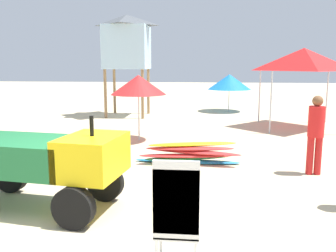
% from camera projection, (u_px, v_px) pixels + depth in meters
% --- Properties ---
extents(ground, '(80.00, 80.00, 0.00)m').
position_uv_depth(ground, '(87.00, 225.00, 5.20)').
color(ground, beige).
extents(utility_cart, '(2.69, 1.60, 1.50)m').
position_uv_depth(utility_cart, '(45.00, 160.00, 5.66)').
color(utility_cart, '#1E6B38').
rests_on(utility_cart, ground).
extents(stacked_plastic_chairs, '(0.48, 0.48, 1.29)m').
position_uv_depth(stacked_plastic_chairs, '(177.00, 207.00, 3.90)').
color(stacked_plastic_chairs, white).
rests_on(stacked_plastic_chairs, ground).
extents(surfboard_pile, '(2.44, 0.80, 0.48)m').
position_uv_depth(surfboard_pile, '(190.00, 153.00, 8.36)').
color(surfboard_pile, '#268CCC').
rests_on(surfboard_pile, ground).
extents(lifeguard_near_left, '(0.32, 0.32, 1.62)m').
position_uv_depth(lifeguard_near_left, '(316.00, 130.00, 7.43)').
color(lifeguard_near_left, red).
rests_on(lifeguard_near_left, ground).
extents(popup_canopy, '(2.58, 2.58, 2.79)m').
position_uv_depth(popup_canopy, '(304.00, 59.00, 12.70)').
color(popup_canopy, '#B2B2B7').
rests_on(popup_canopy, ground).
extents(lifeguard_tower, '(1.98, 1.98, 4.28)m').
position_uv_depth(lifeguard_tower, '(127.00, 42.00, 15.57)').
color(lifeguard_tower, olive).
rests_on(lifeguard_tower, ground).
extents(beach_umbrella_left, '(1.62, 1.62, 1.93)m').
position_uv_depth(beach_umbrella_left, '(138.00, 85.00, 10.65)').
color(beach_umbrella_left, beige).
rests_on(beach_umbrella_left, ground).
extents(beach_umbrella_mid, '(2.04, 2.04, 1.76)m').
position_uv_depth(beach_umbrella_mid, '(229.00, 82.00, 17.32)').
color(beach_umbrella_mid, beige).
rests_on(beach_umbrella_mid, ground).
extents(traffic_cone_near, '(0.40, 0.40, 0.58)m').
position_uv_depth(traffic_cone_near, '(27.00, 142.00, 9.34)').
color(traffic_cone_near, orange).
rests_on(traffic_cone_near, ground).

